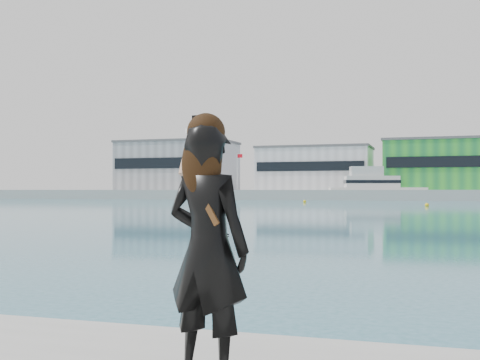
% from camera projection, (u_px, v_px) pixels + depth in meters
% --- Properties ---
extents(far_quay, '(320.00, 40.00, 2.00)m').
position_uv_depth(far_quay, '(419.00, 195.00, 128.19)').
color(far_quay, '#9E9E99').
rests_on(far_quay, ground).
extents(warehouse_grey_left, '(26.52, 16.36, 11.50)m').
position_uv_depth(warehouse_grey_left, '(178.00, 166.00, 142.77)').
color(warehouse_grey_left, gray).
rests_on(warehouse_grey_left, far_quay).
extents(warehouse_white, '(24.48, 15.35, 9.50)m').
position_uv_depth(warehouse_white, '(316.00, 168.00, 132.92)').
color(warehouse_white, silver).
rests_on(warehouse_white, far_quay).
extents(warehouse_green, '(30.60, 16.36, 10.50)m').
position_uv_depth(warehouse_green, '(460.00, 164.00, 123.98)').
color(warehouse_green, '#21863C').
rests_on(warehouse_green, far_quay).
extents(flagpole_left, '(1.28, 0.16, 8.00)m').
position_uv_depth(flagpole_left, '(238.00, 169.00, 130.99)').
color(flagpole_left, silver).
rests_on(flagpole_left, far_quay).
extents(motor_yacht, '(19.15, 9.56, 8.61)m').
position_uv_depth(motor_yacht, '(374.00, 188.00, 117.33)').
color(motor_yacht, silver).
rests_on(motor_yacht, ground).
extents(buoy_near, '(0.50, 0.50, 0.50)m').
position_uv_depth(buoy_near, '(427.00, 206.00, 72.72)').
color(buoy_near, yellow).
rests_on(buoy_near, ground).
extents(buoy_far, '(0.50, 0.50, 0.50)m').
position_uv_depth(buoy_far, '(305.00, 202.00, 94.86)').
color(buoy_far, yellow).
rests_on(buoy_far, ground).
extents(woman, '(0.66, 0.51, 1.71)m').
position_uv_depth(woman, '(207.00, 241.00, 3.87)').
color(woman, black).
rests_on(woman, near_quay).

